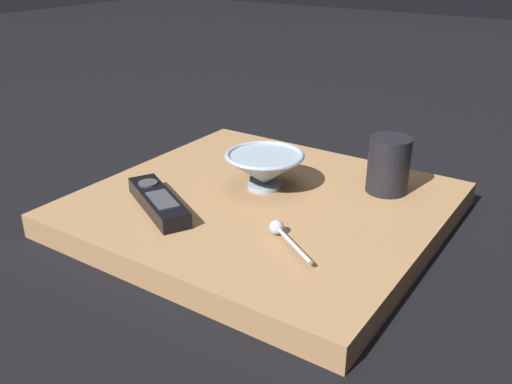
# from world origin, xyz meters

# --- Properties ---
(ground_plane) EXTENTS (6.00, 6.00, 0.00)m
(ground_plane) POSITION_xyz_m (0.00, 0.00, 0.00)
(ground_plane) COLOR black
(table) EXTENTS (0.53, 0.57, 0.04)m
(table) POSITION_xyz_m (0.00, 0.00, 0.02)
(table) COLOR #936D47
(table) RESTS_ON ground
(cereal_bowl) EXTENTS (0.14, 0.14, 0.06)m
(cereal_bowl) POSITION_xyz_m (-0.04, -0.02, 0.08)
(cereal_bowl) COLOR #8C9EAD
(cereal_bowl) RESTS_ON table
(coffee_mug) EXTENTS (0.08, 0.09, 0.10)m
(coffee_mug) POSITION_xyz_m (-0.15, 0.16, 0.09)
(coffee_mug) COLOR black
(coffee_mug) RESTS_ON table
(teaspoon) EXTENTS (0.07, 0.10, 0.02)m
(teaspoon) POSITION_xyz_m (0.10, 0.10, 0.05)
(teaspoon) COLOR #A3A5B2
(teaspoon) RESTS_ON table
(tv_remote_near) EXTENTS (0.13, 0.18, 0.03)m
(tv_remote_near) POSITION_xyz_m (0.13, -0.12, 0.05)
(tv_remote_near) COLOR black
(tv_remote_near) RESTS_ON table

